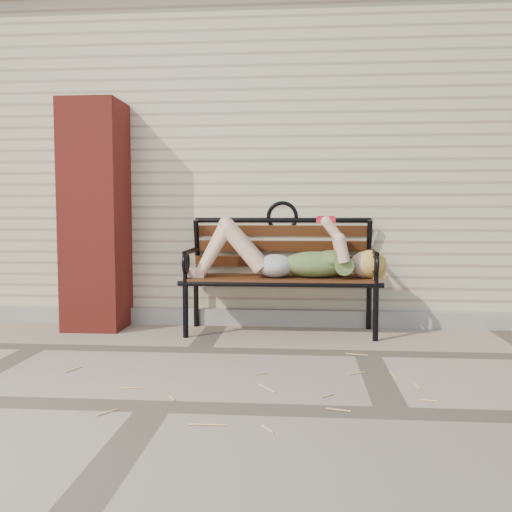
{
  "coord_description": "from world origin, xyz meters",
  "views": [
    {
      "loc": [
        -0.47,
        -4.16,
        1.03
      ],
      "look_at": [
        -0.85,
        0.42,
        0.68
      ],
      "focal_mm": 40.0,
      "sensor_mm": 36.0,
      "label": 1
    }
  ],
  "objects": [
    {
      "name": "straw_scatter",
      "position": [
        -1.36,
        -0.92,
        0.01
      ],
      "size": [
        2.89,
        1.4,
        0.01
      ],
      "color": "#E6BB70",
      "rests_on": "ground"
    },
    {
      "name": "house_wall",
      "position": [
        0.0,
        3.0,
        1.5
      ],
      "size": [
        8.0,
        4.0,
        3.0
      ],
      "primitive_type": "cube",
      "color": "beige",
      "rests_on": "ground"
    },
    {
      "name": "ground",
      "position": [
        0.0,
        0.0,
        0.0
      ],
      "size": [
        80.0,
        80.0,
        0.0
      ],
      "primitive_type": "plane",
      "color": "gray",
      "rests_on": "ground"
    },
    {
      "name": "brick_pillar",
      "position": [
        -2.3,
        0.75,
        1.0
      ],
      "size": [
        0.5,
        0.5,
        2.0
      ],
      "primitive_type": "cube",
      "color": "maroon",
      "rests_on": "ground"
    },
    {
      "name": "house_roof",
      "position": [
        0.0,
        3.0,
        3.15
      ],
      "size": [
        8.3,
        4.3,
        0.3
      ],
      "primitive_type": "cube",
      "color": "#4E4038",
      "rests_on": "house_wall"
    },
    {
      "name": "foundation_strip",
      "position": [
        0.0,
        0.97,
        0.07
      ],
      "size": [
        8.0,
        0.1,
        0.15
      ],
      "primitive_type": "cube",
      "color": "gray",
      "rests_on": "ground"
    },
    {
      "name": "garden_bench",
      "position": [
        -0.66,
        0.76,
        0.64
      ],
      "size": [
        1.76,
        0.7,
        1.14
      ],
      "color": "black",
      "rests_on": "ground"
    },
    {
      "name": "reading_woman",
      "position": [
        -0.65,
        0.63,
        0.68
      ],
      "size": [
        1.66,
        0.38,
        0.52
      ],
      "color": "#093A45",
      "rests_on": "ground"
    }
  ]
}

